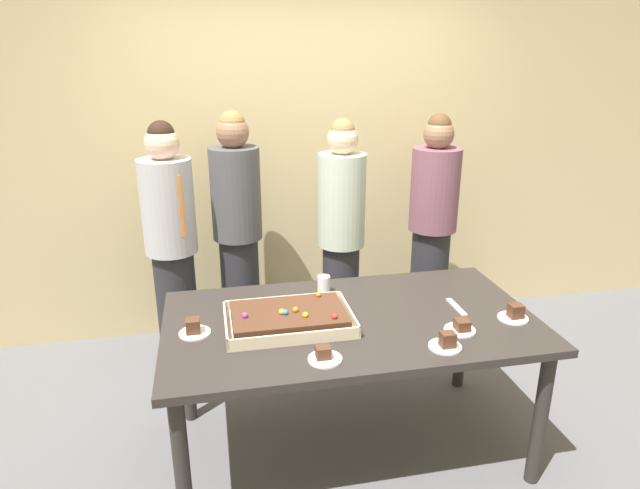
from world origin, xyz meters
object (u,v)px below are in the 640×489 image
(sheet_cake, at_px, (289,318))
(cake_server_utensil, at_px, (456,307))
(plated_slice_near_left, at_px, (461,327))
(plated_slice_far_right, at_px, (324,356))
(person_striped_tie_right, at_px, (238,233))
(plated_slice_near_right, at_px, (446,343))
(person_serving_front, at_px, (432,229))
(drink_cup_nearest, at_px, (324,285))
(party_table, at_px, (350,333))
(plated_slice_center_front, at_px, (194,329))
(person_far_right_suit, at_px, (341,241))
(plated_slice_far_left, at_px, (514,314))
(person_green_shirt_behind, at_px, (172,246))

(sheet_cake, height_order, cake_server_utensil, sheet_cake)
(plated_slice_near_left, xyz_separation_m, plated_slice_far_right, (-0.69, -0.12, -0.00))
(plated_slice_near_left, distance_m, person_striped_tie_right, 1.70)
(plated_slice_near_right, bearing_deg, person_serving_front, 69.95)
(person_serving_front, bearing_deg, cake_server_utensil, 32.38)
(drink_cup_nearest, height_order, cake_server_utensil, drink_cup_nearest)
(cake_server_utensil, relative_size, person_serving_front, 0.12)
(party_table, height_order, drink_cup_nearest, drink_cup_nearest)
(person_striped_tie_right, bearing_deg, plated_slice_center_front, -21.89)
(drink_cup_nearest, bearing_deg, person_far_right_suit, 67.30)
(sheet_cake, xyz_separation_m, person_far_right_suit, (0.48, 0.90, 0.06))
(plated_slice_far_left, distance_m, person_striped_tie_right, 1.85)
(party_table, relative_size, person_far_right_suit, 1.11)
(sheet_cake, distance_m, drink_cup_nearest, 0.41)
(plated_slice_near_left, xyz_separation_m, plated_slice_near_right, (-0.13, -0.13, 0.00))
(sheet_cake, relative_size, cake_server_utensil, 3.09)
(plated_slice_far_right, bearing_deg, drink_cup_nearest, 78.10)
(plated_slice_far_left, height_order, person_serving_front, person_serving_front)
(person_serving_front, bearing_deg, plated_slice_near_left, 31.44)
(plated_slice_center_front, height_order, person_serving_front, person_serving_front)
(plated_slice_far_right, bearing_deg, plated_slice_near_left, 9.82)
(sheet_cake, xyz_separation_m, plated_slice_near_right, (0.66, -0.36, -0.01))
(drink_cup_nearest, height_order, person_striped_tie_right, person_striped_tie_right)
(sheet_cake, height_order, person_green_shirt_behind, person_green_shirt_behind)
(party_table, bearing_deg, person_serving_front, 50.56)
(plated_slice_far_right, relative_size, person_green_shirt_behind, 0.09)
(person_green_shirt_behind, relative_size, person_striped_tie_right, 0.98)
(plated_slice_near_left, height_order, person_far_right_suit, person_far_right_suit)
(party_table, xyz_separation_m, plated_slice_near_right, (0.35, -0.37, 0.11))
(person_striped_tie_right, bearing_deg, plated_slice_far_left, 35.62)
(party_table, xyz_separation_m, person_serving_front, (0.87, 1.06, 0.17))
(plated_slice_far_left, distance_m, person_serving_front, 1.23)
(plated_slice_near_right, relative_size, plated_slice_center_front, 1.00)
(cake_server_utensil, bearing_deg, plated_slice_far_right, -155.19)
(cake_server_utensil, bearing_deg, plated_slice_near_left, -110.62)
(person_striped_tie_right, bearing_deg, party_table, 14.34)
(plated_slice_near_right, relative_size, cake_server_utensil, 0.75)
(party_table, relative_size, cake_server_utensil, 9.25)
(cake_server_utensil, bearing_deg, person_striped_tie_right, 132.33)
(cake_server_utensil, bearing_deg, party_table, -179.49)
(plated_slice_near_right, height_order, drink_cup_nearest, drink_cup_nearest)
(plated_slice_near_left, height_order, drink_cup_nearest, drink_cup_nearest)
(plated_slice_center_front, relative_size, person_striped_tie_right, 0.09)
(drink_cup_nearest, distance_m, cake_server_utensil, 0.72)
(person_green_shirt_behind, bearing_deg, person_serving_front, 60.74)
(plated_slice_near_right, relative_size, plated_slice_far_left, 1.00)
(plated_slice_near_right, height_order, person_far_right_suit, person_far_right_suit)
(party_table, relative_size, person_striped_tie_right, 1.09)
(plated_slice_near_left, relative_size, person_striped_tie_right, 0.09)
(plated_slice_far_right, xyz_separation_m, cake_server_utensil, (0.78, 0.36, -0.02))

